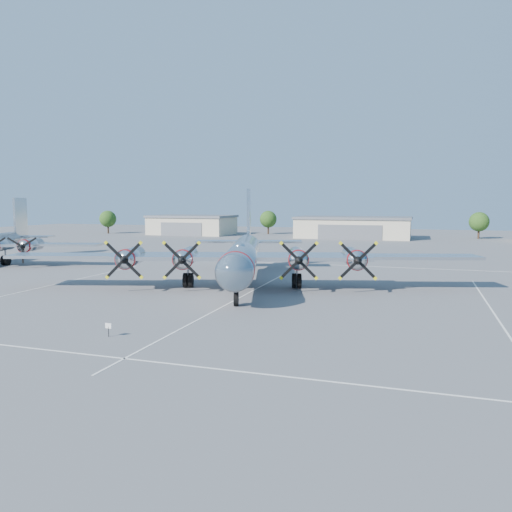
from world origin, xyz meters
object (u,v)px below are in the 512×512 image
(hangar_center, at_px, (353,227))
(hangar_west, at_px, (192,225))
(tree_east, at_px, (479,222))
(tree_west, at_px, (268,219))
(main_bomber_b29, at_px, (243,284))
(info_placard, at_px, (108,327))
(tree_far_west, at_px, (108,219))

(hangar_center, bearing_deg, hangar_west, 180.00)
(hangar_west, bearing_deg, tree_east, 4.60)
(tree_west, xyz_separation_m, tree_east, (55.00, -2.00, 0.00))
(tree_west, height_order, main_bomber_b29, tree_west)
(tree_east, bearing_deg, info_placard, -107.58)
(tree_far_west, height_order, info_placard, tree_far_west)
(hangar_center, height_order, main_bomber_b29, main_bomber_b29)
(main_bomber_b29, bearing_deg, hangar_center, 71.88)
(hangar_west, relative_size, info_placard, 24.28)
(hangar_west, xyz_separation_m, tree_east, (75.00, 6.04, 1.51))
(tree_east, bearing_deg, tree_west, 177.92)
(tree_far_west, height_order, main_bomber_b29, tree_far_west)
(tree_far_west, relative_size, tree_west, 1.00)
(main_bomber_b29, bearing_deg, info_placard, -109.96)
(tree_west, relative_size, tree_east, 1.00)
(hangar_west, height_order, hangar_center, same)
(hangar_west, bearing_deg, main_bomber_b29, -60.99)
(hangar_center, xyz_separation_m, main_bomber_b29, (-2.24, -77.13, -2.71))
(tree_west, bearing_deg, hangar_center, -17.82)
(tree_far_west, height_order, tree_east, same)
(hangar_center, distance_m, tree_far_west, 70.13)
(tree_west, relative_size, main_bomber_b29, 0.14)
(hangar_west, height_order, info_placard, hangar_west)
(main_bomber_b29, bearing_deg, tree_east, 52.36)
(hangar_center, relative_size, tree_east, 4.31)
(tree_east, relative_size, info_placard, 7.13)
(hangar_west, distance_m, info_placard, 108.41)
(tree_far_west, xyz_separation_m, info_placard, (66.35, -96.23, -3.57))
(hangar_center, relative_size, info_placard, 30.73)
(hangar_west, distance_m, tree_east, 75.26)
(tree_far_west, relative_size, info_placard, 7.13)
(hangar_center, height_order, info_placard, hangar_center)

